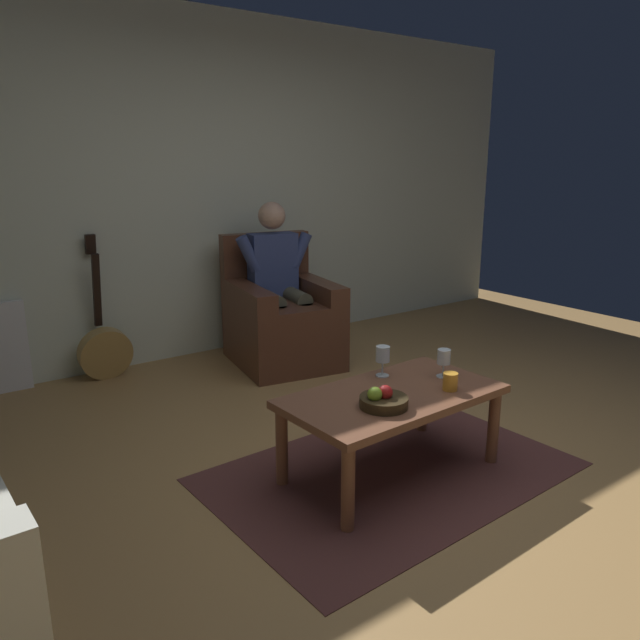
{
  "coord_description": "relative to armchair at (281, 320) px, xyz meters",
  "views": [
    {
      "loc": [
        2.24,
        1.86,
        1.55
      ],
      "look_at": [
        0.17,
        -0.99,
        0.62
      ],
      "focal_mm": 34.19,
      "sensor_mm": 36.0,
      "label": 1
    }
  ],
  "objects": [
    {
      "name": "fruit_bowl",
      "position": [
        0.67,
        1.94,
        0.13
      ],
      "size": [
        0.23,
        0.23,
        0.11
      ],
      "color": "#342814",
      "rests_on": "coffee_table"
    },
    {
      "name": "rug",
      "position": [
        0.5,
        1.83,
        -0.33
      ],
      "size": [
        1.84,
        1.26,
        0.01
      ],
      "primitive_type": "cube",
      "rotation": [
        0.0,
        0.0,
        0.04
      ],
      "color": "brown",
      "rests_on": "ground"
    },
    {
      "name": "armchair",
      "position": [
        0.0,
        0.0,
        0.0
      ],
      "size": [
        0.86,
        0.95,
        0.99
      ],
      "rotation": [
        0.0,
        0.0,
        -0.17
      ],
      "color": "#553020",
      "rests_on": "ground"
    },
    {
      "name": "candle_jar",
      "position": [
        0.25,
        1.97,
        0.14
      ],
      "size": [
        0.07,
        0.07,
        0.09
      ],
      "primitive_type": "cylinder",
      "color": "orange",
      "rests_on": "coffee_table"
    },
    {
      "name": "wine_glass_far",
      "position": [
        0.39,
        1.62,
        0.21
      ],
      "size": [
        0.07,
        0.07,
        0.16
      ],
      "color": "silver",
      "rests_on": "coffee_table"
    },
    {
      "name": "person_seated",
      "position": [
        -0.01,
        -0.04,
        0.33
      ],
      "size": [
        0.63,
        0.58,
        1.24
      ],
      "rotation": [
        0.0,
        0.0,
        -0.17
      ],
      "color": "#374475",
      "rests_on": "ground"
    },
    {
      "name": "guitar",
      "position": [
        1.24,
        -0.43,
        -0.11
      ],
      "size": [
        0.38,
        0.22,
        1.05
      ],
      "color": "#AC8545",
      "rests_on": "ground"
    },
    {
      "name": "coffee_table",
      "position": [
        0.5,
        1.83,
        0.04
      ],
      "size": [
        1.12,
        0.63,
        0.44
      ],
      "rotation": [
        0.0,
        0.0,
        0.04
      ],
      "color": "brown",
      "rests_on": "ground"
    },
    {
      "name": "ground_plane",
      "position": [
        0.21,
        2.04,
        -0.34
      ],
      "size": [
        7.44,
        7.44,
        0.0
      ],
      "primitive_type": "plane",
      "color": "#A97E49"
    },
    {
      "name": "wine_glass_near",
      "position": [
        0.14,
        1.82,
        0.2
      ],
      "size": [
        0.07,
        0.07,
        0.15
      ],
      "color": "silver",
      "rests_on": "coffee_table"
    },
    {
      "name": "wall_back",
      "position": [
        0.21,
        -0.63,
        1.0
      ],
      "size": [
        6.6,
        0.06,
        2.67
      ],
      "primitive_type": "cube",
      "color": "silver",
      "rests_on": "ground"
    }
  ]
}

